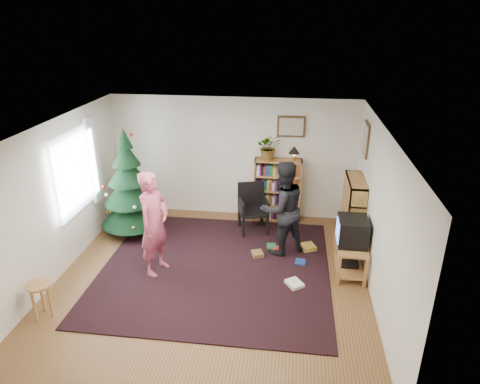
# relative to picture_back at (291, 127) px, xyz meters

# --- Properties ---
(floor) EXTENTS (5.00, 5.00, 0.00)m
(floor) POSITION_rel_picture_back_xyz_m (-1.15, -2.48, -1.95)
(floor) COLOR brown
(floor) RESTS_ON ground
(ceiling) EXTENTS (5.00, 5.00, 0.00)m
(ceiling) POSITION_rel_picture_back_xyz_m (-1.15, -2.48, 0.55)
(ceiling) COLOR white
(ceiling) RESTS_ON wall_back
(wall_back) EXTENTS (5.00, 0.02, 2.50)m
(wall_back) POSITION_rel_picture_back_xyz_m (-1.15, 0.02, -0.70)
(wall_back) COLOR silver
(wall_back) RESTS_ON floor
(wall_front) EXTENTS (5.00, 0.02, 2.50)m
(wall_front) POSITION_rel_picture_back_xyz_m (-1.15, -4.97, -0.70)
(wall_front) COLOR silver
(wall_front) RESTS_ON floor
(wall_left) EXTENTS (0.02, 5.00, 2.50)m
(wall_left) POSITION_rel_picture_back_xyz_m (-3.65, -2.48, -0.70)
(wall_left) COLOR silver
(wall_left) RESTS_ON floor
(wall_right) EXTENTS (0.02, 5.00, 2.50)m
(wall_right) POSITION_rel_picture_back_xyz_m (1.35, -2.48, -0.70)
(wall_right) COLOR silver
(wall_right) RESTS_ON floor
(rug) EXTENTS (3.80, 3.60, 0.02)m
(rug) POSITION_rel_picture_back_xyz_m (-1.15, -2.17, -1.94)
(rug) COLOR black
(rug) RESTS_ON floor
(window_pane) EXTENTS (0.04, 1.20, 1.40)m
(window_pane) POSITION_rel_picture_back_xyz_m (-3.62, -1.88, -0.45)
(window_pane) COLOR silver
(window_pane) RESTS_ON wall_left
(curtain) EXTENTS (0.06, 0.35, 1.60)m
(curtain) POSITION_rel_picture_back_xyz_m (-3.58, -1.18, -0.45)
(curtain) COLOR white
(curtain) RESTS_ON wall_left
(picture_back) EXTENTS (0.55, 0.03, 0.42)m
(picture_back) POSITION_rel_picture_back_xyz_m (0.00, 0.00, 0.00)
(picture_back) COLOR #4C3319
(picture_back) RESTS_ON wall_back
(picture_right) EXTENTS (0.03, 0.50, 0.60)m
(picture_right) POSITION_rel_picture_back_xyz_m (1.33, -0.73, 0.00)
(picture_right) COLOR #4C3319
(picture_right) RESTS_ON wall_right
(christmas_tree) EXTENTS (1.16, 1.16, 2.10)m
(christmas_tree) POSITION_rel_picture_back_xyz_m (-2.99, -1.10, -1.07)
(christmas_tree) COLOR #3F2816
(christmas_tree) RESTS_ON rug
(bookshelf_back) EXTENTS (0.95, 0.30, 1.30)m
(bookshelf_back) POSITION_rel_picture_back_xyz_m (-0.22, -0.14, -1.29)
(bookshelf_back) COLOR #A77F3B
(bookshelf_back) RESTS_ON floor
(bookshelf_right) EXTENTS (0.30, 0.95, 1.30)m
(bookshelf_right) POSITION_rel_picture_back_xyz_m (1.19, -1.04, -1.29)
(bookshelf_right) COLOR #A77F3B
(bookshelf_right) RESTS_ON floor
(tv_stand) EXTENTS (0.47, 0.85, 0.55)m
(tv_stand) POSITION_rel_picture_back_xyz_m (1.07, -2.00, -1.63)
(tv_stand) COLOR #A77F3B
(tv_stand) RESTS_ON floor
(crt_tv) EXTENTS (0.47, 0.51, 0.44)m
(crt_tv) POSITION_rel_picture_back_xyz_m (1.07, -2.00, -1.18)
(crt_tv) COLOR black
(crt_tv) RESTS_ON tv_stand
(armchair) EXTENTS (0.66, 0.67, 0.96)m
(armchair) POSITION_rel_picture_back_xyz_m (-0.65, -0.66, -1.43)
(armchair) COLOR black
(armchair) RESTS_ON rug
(stool) EXTENTS (0.33, 0.33, 0.55)m
(stool) POSITION_rel_picture_back_xyz_m (-3.35, -3.71, -1.52)
(stool) COLOR #A77F3B
(stool) RESTS_ON floor
(person_standing) EXTENTS (0.60, 0.74, 1.77)m
(person_standing) POSITION_rel_picture_back_xyz_m (-2.10, -2.36, -1.06)
(person_standing) COLOR #B74961
(person_standing) RESTS_ON rug
(person_by_chair) EXTENTS (1.06, 1.00, 1.73)m
(person_by_chair) POSITION_rel_picture_back_xyz_m (-0.08, -1.48, -1.09)
(person_by_chair) COLOR black
(person_by_chair) RESTS_ON rug
(potted_plant) EXTENTS (0.55, 0.51, 0.52)m
(potted_plant) POSITION_rel_picture_back_xyz_m (-0.42, -0.14, -0.39)
(potted_plant) COLOR gray
(potted_plant) RESTS_ON bookshelf_back
(table_lamp) EXTENTS (0.22, 0.22, 0.30)m
(table_lamp) POSITION_rel_picture_back_xyz_m (0.08, -0.14, -0.45)
(table_lamp) COLOR #A57F33
(table_lamp) RESTS_ON bookshelf_back
(floor_clutter) EXTENTS (1.09, 1.37, 0.08)m
(floor_clutter) POSITION_rel_picture_back_xyz_m (-0.00, -1.71, -1.91)
(floor_clutter) COLOR #A51E19
(floor_clutter) RESTS_ON rug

